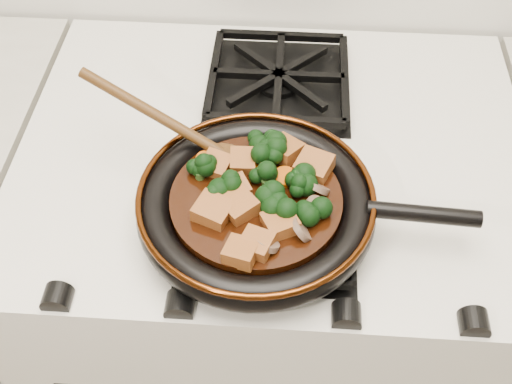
{
  "coord_description": "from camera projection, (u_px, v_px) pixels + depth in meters",
  "views": [
    {
      "loc": [
        0.02,
        1.02,
        1.58
      ],
      "look_at": [
        -0.02,
        1.54,
        0.97
      ],
      "focal_mm": 45.0,
      "sensor_mm": 36.0,
      "label": 1
    }
  ],
  "objects": [
    {
      "name": "tofu_cube_2",
      "position": [
        285.0,
        150.0,
        0.86
      ],
      "size": [
        0.06,
        0.06,
        0.03
      ],
      "primitive_type": "cube",
      "rotation": [
        0.11,
        0.06,
        2.48
      ],
      "color": "brown",
      "rests_on": "braising_sauce"
    },
    {
      "name": "mushroom_slice_3",
      "position": [
        301.0,
        229.0,
        0.77
      ],
      "size": [
        0.04,
        0.04,
        0.03
      ],
      "primitive_type": "cylinder",
      "rotation": [
        0.97,
        0.0,
        1.94
      ],
      "color": "brown",
      "rests_on": "braising_sauce"
    },
    {
      "name": "mushroom_slice_0",
      "position": [
        317.0,
        208.0,
        0.79
      ],
      "size": [
        0.04,
        0.04,
        0.02
      ],
      "primitive_type": "cylinder",
      "rotation": [
        0.49,
        0.0,
        1.43
      ],
      "color": "brown",
      "rests_on": "braising_sauce"
    },
    {
      "name": "broccoli_floret_8",
      "position": [
        200.0,
        173.0,
        0.83
      ],
      "size": [
        0.06,
        0.07,
        0.05
      ],
      "primitive_type": null,
      "rotation": [
        0.07,
        0.0,
        0.17
      ],
      "color": "black",
      "rests_on": "braising_sauce"
    },
    {
      "name": "broccoli_floret_5",
      "position": [
        269.0,
        153.0,
        0.85
      ],
      "size": [
        0.07,
        0.07,
        0.07
      ],
      "primitive_type": null,
      "rotation": [
        -0.02,
        0.22,
        0.08
      ],
      "color": "black",
      "rests_on": "braising_sauce"
    },
    {
      "name": "broccoli_floret_0",
      "position": [
        300.0,
        185.0,
        0.81
      ],
      "size": [
        0.09,
        0.08,
        0.06
      ],
      "primitive_type": null,
      "rotation": [
        0.23,
        -0.09,
        1.93
      ],
      "color": "black",
      "rests_on": "braising_sauce"
    },
    {
      "name": "carrot_coin_3",
      "position": [
        257.0,
        160.0,
        0.85
      ],
      "size": [
        0.03,
        0.03,
        0.02
      ],
      "primitive_type": "cylinder",
      "rotation": [
        0.13,
        -0.26,
        0.0
      ],
      "color": "#B94B05",
      "rests_on": "braising_sauce"
    },
    {
      "name": "burner_grate_back",
      "position": [
        279.0,
        79.0,
        1.03
      ],
      "size": [
        0.23,
        0.23,
        0.03
      ],
      "primitive_type": null,
      "color": "black",
      "rests_on": "stove"
    },
    {
      "name": "broccoli_floret_3",
      "position": [
        267.0,
        202.0,
        0.79
      ],
      "size": [
        0.06,
        0.06,
        0.06
      ],
      "primitive_type": null,
      "rotation": [
        0.05,
        -0.05,
        3.14
      ],
      "color": "black",
      "rests_on": "braising_sauce"
    },
    {
      "name": "carrot_coin_1",
      "position": [
        279.0,
        216.0,
        0.79
      ],
      "size": [
        0.03,
        0.03,
        0.02
      ],
      "primitive_type": "cylinder",
      "rotation": [
        -0.22,
        -0.15,
        0.0
      ],
      "color": "#B94B05",
      "rests_on": "braising_sauce"
    },
    {
      "name": "broccoli_floret_6",
      "position": [
        225.0,
        190.0,
        0.81
      ],
      "size": [
        0.08,
        0.08,
        0.07
      ],
      "primitive_type": null,
      "rotation": [
        -0.19,
        -0.24,
        1.31
      ],
      "color": "black",
      "rests_on": "braising_sauce"
    },
    {
      "name": "skillet",
      "position": [
        258.0,
        205.0,
        0.82
      ],
      "size": [
        0.43,
        0.31,
        0.05
      ],
      "rotation": [
        0.0,
        0.0,
        -0.06
      ],
      "color": "black",
      "rests_on": "burner_grate_front"
    },
    {
      "name": "tofu_cube_3",
      "position": [
        280.0,
        223.0,
        0.78
      ],
      "size": [
        0.05,
        0.05,
        0.03
      ],
      "primitive_type": "cube",
      "rotation": [
        -0.06,
        0.05,
        2.04
      ],
      "color": "brown",
      "rests_on": "braising_sauce"
    },
    {
      "name": "broccoli_floret_2",
      "position": [
        266.0,
        180.0,
        0.82
      ],
      "size": [
        0.08,
        0.08,
        0.06
      ],
      "primitive_type": null,
      "rotation": [
        -0.16,
        0.01,
        2.53
      ],
      "color": "black",
      "rests_on": "braising_sauce"
    },
    {
      "name": "tofu_cube_1",
      "position": [
        213.0,
        211.0,
        0.79
      ],
      "size": [
        0.06,
        0.05,
        0.03
      ],
      "primitive_type": "cube",
      "rotation": [
        -0.02,
        -0.07,
        2.77
      ],
      "color": "brown",
      "rests_on": "braising_sauce"
    },
    {
      "name": "mushroom_slice_2",
      "position": [
        267.0,
        244.0,
        0.76
      ],
      "size": [
        0.04,
        0.04,
        0.02
      ],
      "primitive_type": "cylinder",
      "rotation": [
        0.59,
        0.0,
        2.52
      ],
      "color": "brown",
      "rests_on": "braising_sauce"
    },
    {
      "name": "broccoli_floret_7",
      "position": [
        313.0,
        212.0,
        0.78
      ],
      "size": [
        0.07,
        0.07,
        0.07
      ],
      "primitive_type": null,
      "rotation": [
        0.08,
        -0.22,
        2.99
      ],
      "color": "black",
      "rests_on": "braising_sauce"
    },
    {
      "name": "tofu_cube_5",
      "position": [
        239.0,
        206.0,
        0.79
      ],
      "size": [
        0.06,
        0.06,
        0.03
      ],
      "primitive_type": "cube",
      "rotation": [
        -0.11,
        0.02,
        2.27
      ],
      "color": "brown",
      "rests_on": "braising_sauce"
    },
    {
      "name": "carrot_coin_0",
      "position": [
        205.0,
        161.0,
        0.85
      ],
      "size": [
        0.03,
        0.03,
        0.02
      ],
      "primitive_type": "cylinder",
      "rotation": [
        0.16,
        0.35,
        0.0
      ],
      "color": "#B94B05",
      "rests_on": "braising_sauce"
    },
    {
      "name": "carrot_coin_2",
      "position": [
        286.0,
        177.0,
        0.83
      ],
      "size": [
        0.03,
        0.03,
        0.01
      ],
      "primitive_type": "cylinder",
      "rotation": [
        0.08,
        0.16,
        0.0
      ],
      "color": "#B94B05",
      "rests_on": "braising_sauce"
    },
    {
      "name": "tofu_cube_0",
      "position": [
        257.0,
        244.0,
        0.76
      ],
      "size": [
        0.05,
        0.05,
        0.02
      ],
      "primitive_type": "cube",
      "rotation": [
        -0.04,
        0.05,
        2.77
      ],
      "color": "brown",
      "rests_on": "braising_sauce"
    },
    {
      "name": "tofu_cube_9",
      "position": [
        241.0,
        252.0,
        0.75
      ],
      "size": [
        0.05,
        0.05,
        0.02
      ],
      "primitive_type": "cube",
      "rotation": [
        0.07,
        0.06,
        2.86
      ],
      "color": "brown",
      "rests_on": "braising_sauce"
    },
    {
      "name": "tofu_cube_6",
      "position": [
        314.0,
        166.0,
        0.84
      ],
      "size": [
        0.06,
        0.06,
        0.03
      ],
      "primitive_type": "cube",
      "rotation": [
        -0.12,
        0.02,
        2.73
      ],
      "color": "brown",
      "rests_on": "braising_sauce"
    },
    {
      "name": "tofu_cube_7",
      "position": [
        216.0,
        165.0,
        0.84
      ],
      "size": [
        0.04,
        0.05,
        0.03
      ],
      "primitive_type": "cube",
      "rotation": [
        -0.09,
        -0.1,
        2.84
      ],
      "color": "brown",
      "rests_on": "braising_sauce"
    },
    {
      "name": "tofu_cube_8",
      "position": [
        234.0,
        189.0,
        0.81
      ],
      "size": [
        0.05,
        0.05,
        0.03
      ],
      "primitive_type": "cube",
      "rotation": [
        0.11,
        -0.08,
        0.5
      ],
      "color": "brown",
      "rests_on": "braising_sauce"
    },
    {
      "name": "tofu_cube_4",
      "position": [
        242.0,
        162.0,
        0.84
      ],
      "size": [
        0.04,
        0.04,
        0.03
      ],
      "primitive_type": "cube",
      "rotation": [
        0.04,
        -0.1,
        1.64
      ],
      "color": "brown",
      "rests_on": "braising_sauce"
    },
    {
      "name": "wooden_spoon",
      "position": [
        186.0,
        132.0,
        0.85
      ],
      "size": [
        0.14,
        0.07,
        0.22
      ],
      "rotation": [
        0.0,
        0.0,
        2.81
      ],
      "color": "#462A0F",
      "rests_on": "braising_sauce"
    },
    {
      "name": "broccoli_floret_4",
      "position": [
        282.0,
        205.0,
        0.79
      ],
      "size": [
        0.06,
        0.07,
        0.06
      ],
      "primitive_type": null,
      "rotation": [
        -0.08,
        0.16,
        1.55
      ],
      "color": "black",
      "rests_on": "braising_sauce"
    },
    {
      "name": "braising_sauce",
      "position": [
        256.0,
        203.0,
        0.82
      ],
      "size": [
        0.22,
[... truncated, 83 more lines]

